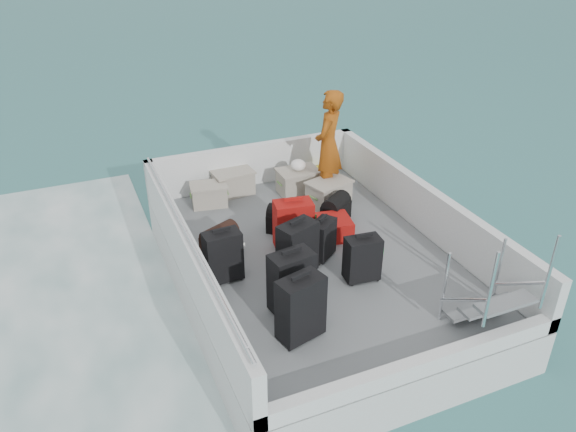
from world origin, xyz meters
The scene contains 22 objects.
ground centered at (0.00, 0.00, 0.00)m, with size 160.00×160.00×0.00m, color #164E50.
ferry_hull centered at (0.00, 0.00, 0.30)m, with size 3.60×5.00×0.60m, color silver.
deck centered at (0.00, 0.00, 0.61)m, with size 3.30×4.70×0.02m, color slate.
deck_fittings centered at (0.35, -0.32, 0.99)m, with size 3.60×5.00×0.90m.
suitcase_0 centered at (-0.87, -1.45, 1.01)m, with size 0.50×0.28×0.77m, color black.
suitcase_1 centered at (-1.32, -0.09, 0.96)m, with size 0.46×0.26×0.68m, color black.
suitcase_3 centered at (-0.77, -0.97, 1.00)m, with size 0.50×0.29×0.76m, color black.
suitcase_4 centered at (-0.41, -0.31, 0.98)m, with size 0.49×0.29×0.72m, color black.
suitcase_5 centered at (-0.21, 0.27, 0.97)m, with size 0.51×0.31×0.71m, color #960B0D.
suitcase_6 centered at (0.28, -0.76, 0.92)m, with size 0.43×0.26×0.60m, color black.
suitcase_7 centered at (0.05, -0.11, 0.90)m, with size 0.39×0.22×0.55m, color black.
suitcase_8 centered at (0.31, 0.34, 0.77)m, with size 0.48×0.74×0.29m, color #960B0D.
duffel_0 centered at (-1.18, 0.54, 0.78)m, with size 0.49×0.30×0.32m, color black, non-canonical shape.
duffel_1 centered at (-0.14, 0.72, 0.78)m, with size 0.50×0.30×0.32m, color black, non-canonical shape.
duffel_2 centered at (0.68, 0.72, 0.78)m, with size 0.45×0.30×0.32m, color black, non-canonical shape.
crate_0 centered at (-0.92, 1.95, 0.78)m, with size 0.54×0.37×0.32m, color #AAA194.
crate_1 centered at (-0.45, 2.20, 0.81)m, with size 0.62×0.42×0.37m, color #AAA194.
crate_2 centered at (0.54, 1.80, 0.81)m, with size 0.62×0.43×0.38m, color #AAA194.
crate_3 centered at (0.81, 1.22, 0.81)m, with size 0.62×0.43×0.38m, color #AAA194.
yellow_bag centered at (1.16, 2.20, 0.73)m, with size 0.28×0.26×0.22m, color yellow.
white_bag centered at (0.54, 1.80, 1.09)m, with size 0.24×0.24×0.18m, color white.
passenger centered at (0.92, 1.50, 1.50)m, with size 0.65×0.42×1.76m, color #CD6013.
Camera 1 is at (-2.86, -5.78, 4.79)m, focal length 35.00 mm.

